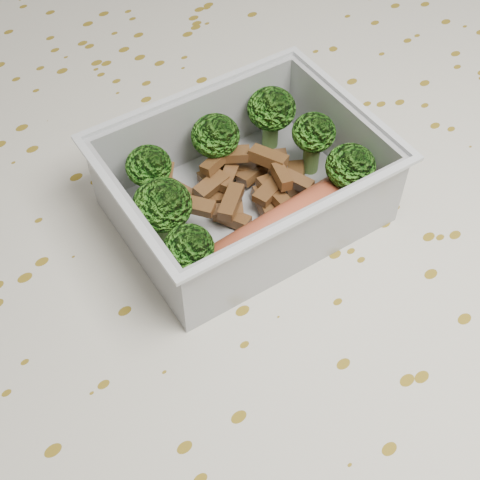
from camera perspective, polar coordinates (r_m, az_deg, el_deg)
dining_table at (r=0.50m, az=0.78°, el=-7.54°), size 1.40×0.90×0.75m
tablecloth at (r=0.46m, az=0.84°, el=-4.26°), size 1.46×0.96×0.19m
lunch_container at (r=0.44m, az=0.38°, el=4.27°), size 0.18×0.15×0.06m
broccoli_florets at (r=0.43m, az=-0.37°, el=6.37°), size 0.15×0.11×0.05m
meat_pile at (r=0.45m, az=0.16°, el=4.94°), size 0.10×0.08×0.03m
sausage at (r=0.42m, az=3.49°, el=1.18°), size 0.15×0.03×0.02m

